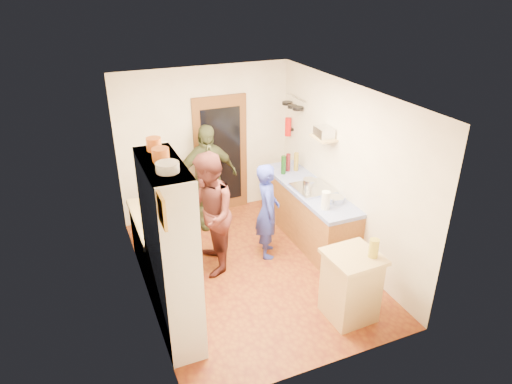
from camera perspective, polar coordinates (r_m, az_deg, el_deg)
floor at (r=6.81m, az=-0.62°, el=-9.67°), size 3.00×4.00×0.02m
ceiling at (r=5.70m, az=-0.75°, el=12.30°), size 3.00×4.00×0.02m
wall_back at (r=7.90m, az=-6.28°, el=6.13°), size 3.00×0.02×2.60m
wall_front at (r=4.60m, az=9.06°, el=-9.68°), size 3.00×0.02×2.60m
wall_left at (r=5.80m, az=-14.62°, el=-2.20°), size 0.02×4.00×2.60m
wall_right at (r=6.81m, az=11.17°, el=2.47°), size 0.02×4.00×2.60m
door_frame at (r=8.02m, az=-4.40°, el=4.61°), size 0.95×0.06×2.10m
door_glass at (r=7.99m, az=-4.32°, el=4.53°), size 0.70×0.02×1.70m
hutch_body at (r=5.24m, az=-10.61°, el=-7.54°), size 0.40×1.20×2.20m
hutch_top_shelf at (r=4.74m, az=-11.66°, el=3.43°), size 0.40×1.14×0.04m
plate_stack at (r=4.48m, az=-11.01°, el=3.06°), size 0.23×0.23×0.10m
orange_pot_a at (r=4.74m, az=-11.84°, el=4.57°), size 0.18×0.18×0.14m
orange_pot_b at (r=5.05m, az=-12.66°, el=5.86°), size 0.16×0.16×0.15m
left_counter_base at (r=6.66m, az=-11.81°, el=-6.69°), size 0.60×1.40×0.85m
left_counter_top at (r=6.43m, az=-12.17°, el=-3.31°), size 0.64×1.44×0.05m
toaster at (r=5.93m, az=-10.73°, el=-4.56°), size 0.25×0.18×0.18m
kettle at (r=6.18m, az=-12.32°, el=-3.28°), size 0.21×0.21×0.20m
orange_bowl at (r=6.52m, az=-11.77°, el=-2.18°), size 0.19×0.19×0.08m
chopping_board at (r=6.92m, az=-13.02°, el=-0.86°), size 0.35×0.30×0.02m
right_counter_base at (r=7.41m, az=6.48°, el=-2.71°), size 0.60×2.20×0.84m
right_counter_top at (r=7.21m, az=6.66°, el=0.43°), size 0.62×2.22×0.06m
hob at (r=7.10m, az=7.12°, el=0.44°), size 0.55×0.58×0.04m
pot_on_hob at (r=7.06m, az=6.72°, el=1.09°), size 0.21×0.21×0.14m
bottle_a at (r=7.57m, az=3.45°, el=3.39°), size 0.10×0.10×0.32m
bottle_b at (r=7.70m, az=4.04°, el=3.70°), size 0.09×0.09×0.30m
bottle_c at (r=7.72m, az=5.04°, el=3.79°), size 0.09×0.09×0.32m
paper_towel at (r=6.51m, az=8.70°, el=-1.04°), size 0.14×0.14×0.27m
mixing_bowl at (r=6.76m, az=9.97°, el=-0.93°), size 0.26×0.26×0.09m
island_base at (r=5.87m, az=11.71°, el=-11.61°), size 0.57×0.57×0.86m
island_top at (r=5.60m, az=12.13°, el=-7.91°), size 0.64×0.64×0.05m
cutting_board at (r=5.60m, az=11.42°, el=-7.71°), size 0.36×0.29×0.02m
oil_jar at (r=5.55m, az=14.50°, el=-6.81°), size 0.12×0.12×0.23m
pan_rail at (r=7.78m, az=5.08°, el=11.66°), size 0.02×0.65×0.02m
pan_hang_a at (r=7.63m, az=5.26°, el=10.37°), size 0.18×0.18×0.05m
pan_hang_b at (r=7.81m, az=4.56°, el=10.60°), size 0.16×0.16×0.05m
pan_hang_c at (r=7.98m, az=3.89°, el=11.03°), size 0.17×0.17×0.05m
wall_shelf at (r=6.94m, az=8.44°, el=6.70°), size 0.26×0.42×0.03m
radio at (r=6.91m, az=8.49°, el=7.41°), size 0.24×0.32×0.15m
ext_bracket at (r=8.10m, az=4.40°, el=7.84°), size 0.06×0.10×0.04m
fire_extinguisher at (r=8.06m, az=4.03°, el=8.13°), size 0.11×0.11×0.32m
picture_frame at (r=4.10m, az=-11.68°, el=-2.32°), size 0.03×0.25×0.30m
person_hob at (r=6.75m, az=1.71°, el=-2.46°), size 0.51×0.63×1.49m
person_left at (r=6.41m, az=-5.70°, el=-2.66°), size 0.83×0.98×1.80m
person_back at (r=7.54m, az=-6.05°, el=1.86°), size 1.07×0.48×1.79m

